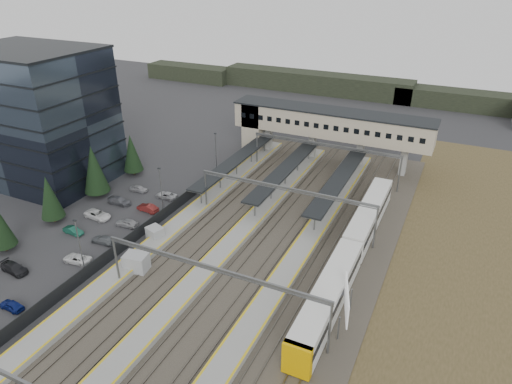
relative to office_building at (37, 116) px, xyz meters
The scene contains 15 objects.
ground 39.86m from the office_building, 18.43° to the right, with size 220.00×220.00×0.00m, color #2B2B2D.
office_building is the anchor object (origin of this frame).
conifer_row 22.40m from the office_building, 48.57° to the right, with size 4.42×49.82×9.50m.
car_park 31.27m from the office_building, 39.22° to the right, with size 10.59×44.45×1.29m.
lampposts 31.00m from the office_building, 21.00° to the right, with size 0.50×53.25×8.07m.
fence 32.32m from the office_building, 13.35° to the right, with size 0.08×90.00×2.00m.
relay_cabin_near 39.71m from the office_building, 26.13° to the right, with size 3.43×2.75×2.58m.
relay_cabin_far 35.14m from the office_building, 16.55° to the right, with size 2.85×2.61×2.15m.
rail_corridor 47.39m from the office_building, ahead, with size 34.00×90.00×0.92m.
canopies 46.29m from the office_building, 19.23° to the left, with size 23.10×30.00×3.28m.
footbridge 53.18m from the office_building, 34.47° to the left, with size 40.40×6.40×11.20m.
gantries 49.23m from the office_building, 10.62° to the right, with size 28.40×62.28×7.17m.
train 60.93m from the office_building, ahead, with size 3.05×42.37×3.84m.
billboard 64.76m from the office_building, 13.51° to the right, with size 2.01×5.95×5.30m.
treeline_far 100.53m from the office_building, 53.31° to the left, with size 170.00×19.00×7.00m.
Camera 1 is at (34.23, -43.39, 37.58)m, focal length 32.00 mm.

